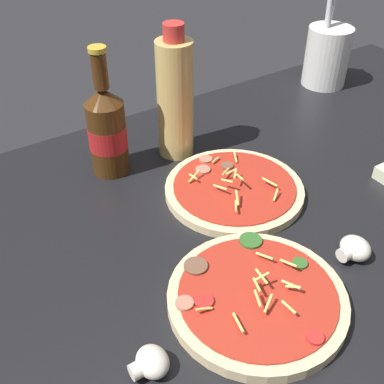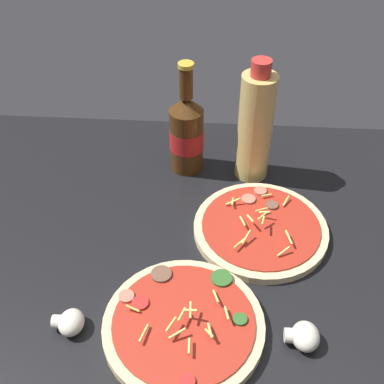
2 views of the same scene
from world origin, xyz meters
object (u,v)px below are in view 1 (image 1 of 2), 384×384
object	(u,v)px
pizza_far	(234,189)
mushroom_left	(151,363)
pizza_near	(257,298)
beer_bottle	(107,130)
utensil_crock	(327,56)
mushroom_right	(354,249)
oil_bottle	(175,98)

from	to	relation	value
pizza_far	mushroom_left	distance (cm)	35.97
pizza_near	beer_bottle	distance (cm)	39.51
utensil_crock	pizza_near	bearing A→B (deg)	-142.21
pizza_near	mushroom_right	xyz separation A→B (cm)	(17.21, -1.13, 0.65)
beer_bottle	mushroom_right	bearing A→B (deg)	-63.68
oil_bottle	mushroom_left	distance (cm)	48.21
mushroom_right	utensil_crock	bearing A→B (deg)	48.79
utensil_crock	beer_bottle	bearing A→B (deg)	-174.91
pizza_far	pizza_near	bearing A→B (deg)	-120.06
beer_bottle	mushroom_left	bearing A→B (deg)	-109.46
mushroom_right	mushroom_left	bearing A→B (deg)	179.91
pizza_near	beer_bottle	world-z (taller)	beer_bottle
pizza_far	utensil_crock	world-z (taller)	utensil_crock
utensil_crock	mushroom_right	bearing A→B (deg)	-131.21
pizza_near	utensil_crock	size ratio (longest dim) A/B	1.11
beer_bottle	utensil_crock	distance (cm)	59.50
pizza_near	mushroom_right	distance (cm)	17.26
mushroom_left	mushroom_right	distance (cm)	33.78
mushroom_right	oil_bottle	bearing A→B (deg)	99.59
mushroom_left	pizza_near	bearing A→B (deg)	3.74
utensil_crock	mushroom_left	bearing A→B (deg)	-148.41
beer_bottle	oil_bottle	world-z (taller)	oil_bottle
mushroom_right	beer_bottle	bearing A→B (deg)	116.32
pizza_far	oil_bottle	distance (cm)	19.79
oil_bottle	pizza_far	bearing A→B (deg)	-85.49
pizza_near	utensil_crock	distance (cm)	72.06
beer_bottle	mushroom_left	size ratio (longest dim) A/B	4.98
beer_bottle	utensil_crock	world-z (taller)	beer_bottle
beer_bottle	pizza_near	bearing A→B (deg)	-86.30
pizza_far	mushroom_left	world-z (taller)	pizza_far
pizza_far	mushroom_right	bearing A→B (deg)	-76.63
pizza_far	utensil_crock	xyz separation A→B (cm)	(44.73, 23.26, 6.24)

